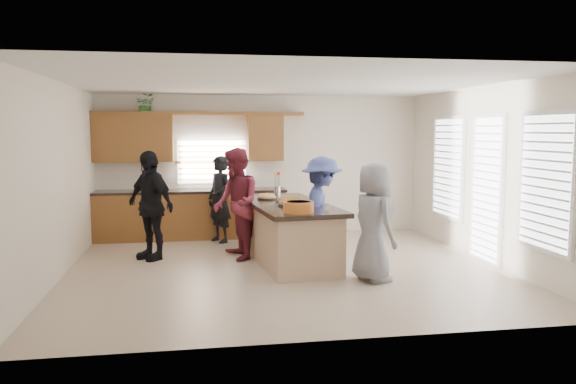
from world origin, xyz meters
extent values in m
plane|color=tan|center=(0.00, 0.00, 0.00)|extent=(6.50, 6.50, 0.00)
cube|color=silver|center=(0.00, 3.00, 1.40)|extent=(6.50, 0.02, 2.80)
cube|color=silver|center=(0.00, -3.00, 1.40)|extent=(6.50, 0.02, 2.80)
cube|color=silver|center=(-3.25, 0.00, 1.40)|extent=(0.02, 6.00, 2.80)
cube|color=silver|center=(3.25, 0.00, 1.40)|extent=(0.02, 6.00, 2.80)
cube|color=white|center=(0.00, 0.00, 2.80)|extent=(6.50, 6.00, 0.02)
cube|color=brown|center=(-1.43, 2.69, 0.45)|extent=(3.65, 0.62, 0.90)
cube|color=black|center=(-1.43, 2.69, 0.93)|extent=(3.70, 0.65, 0.05)
cube|color=brown|center=(-2.50, 2.82, 1.95)|extent=(1.50, 0.36, 0.90)
cube|color=brown|center=(0.05, 2.82, 1.95)|extent=(0.70, 0.36, 0.90)
cube|color=brown|center=(-1.23, 2.82, 2.43)|extent=(4.05, 0.40, 0.06)
cube|color=brown|center=(-1.00, 2.96, 1.48)|extent=(1.35, 0.08, 0.85)
cube|color=white|center=(3.22, 1.30, 1.42)|extent=(0.06, 1.10, 1.75)
cube|color=white|center=(3.22, -0.10, 1.17)|extent=(0.06, 0.85, 2.25)
cube|color=white|center=(3.22, -1.60, 1.42)|extent=(0.06, 1.10, 1.75)
cube|color=tan|center=(0.12, 0.44, 0.44)|extent=(1.26, 2.59, 0.88)
cube|color=black|center=(0.12, 0.44, 0.92)|extent=(1.43, 2.81, 0.07)
cube|color=black|center=(0.12, 0.44, 0.04)|extent=(1.17, 2.50, 0.08)
cylinder|color=black|center=(0.12, 0.17, 0.96)|extent=(0.43, 0.43, 0.02)
ellipsoid|color=#AB6D35|center=(0.12, 0.17, 0.98)|extent=(0.39, 0.39, 0.17)
cylinder|color=black|center=(0.16, 0.57, 0.96)|extent=(0.41, 0.41, 0.02)
ellipsoid|color=#AB6D35|center=(0.16, 0.57, 0.98)|extent=(0.37, 0.37, 0.17)
cylinder|color=black|center=(-0.15, 1.02, 0.96)|extent=(0.34, 0.34, 0.02)
ellipsoid|color=#E5AF61|center=(-0.15, 1.02, 0.98)|extent=(0.31, 0.31, 0.14)
cylinder|color=orange|center=(0.09, -0.60, 1.03)|extent=(0.43, 0.43, 0.16)
cylinder|color=beige|center=(0.09, -0.60, 1.09)|extent=(0.35, 0.35, 0.04)
cylinder|color=white|center=(0.53, -0.52, 1.00)|extent=(0.08, 0.08, 0.10)
cylinder|color=#C296DA|center=(-0.11, 1.33, 0.97)|extent=(0.25, 0.25, 0.05)
cylinder|color=silver|center=(0.13, 1.69, 1.02)|extent=(0.12, 0.12, 0.14)
imported|color=#2F6F2C|center=(-2.24, 2.82, 2.60)|extent=(0.36, 0.32, 0.39)
imported|color=black|center=(-0.89, 2.22, 0.81)|extent=(0.65, 0.71, 1.63)
imported|color=maroon|center=(-0.69, 0.77, 0.91)|extent=(0.83, 0.99, 1.83)
imported|color=black|center=(-2.07, 0.99, 0.89)|extent=(1.02, 1.07, 1.78)
imported|color=#3D4886|center=(0.62, 0.20, 0.85)|extent=(0.83, 1.20, 1.70)
imported|color=slate|center=(1.10, -0.89, 0.83)|extent=(0.73, 0.92, 1.65)
camera|label=1|loc=(-1.34, -8.30, 2.11)|focal=35.00mm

